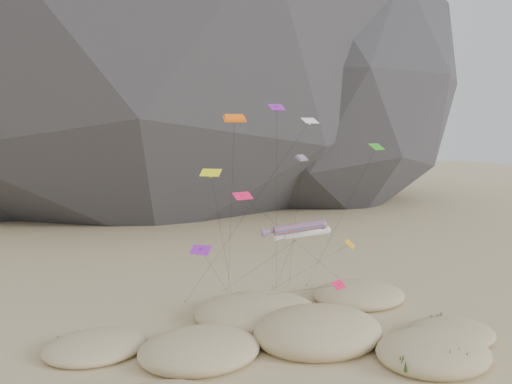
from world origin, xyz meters
The scene contains 9 objects.
ground centered at (0.00, 0.00, 0.00)m, with size 500.00×500.00×0.00m, color #CCB789.
dunes centered at (-1.08, 4.98, 0.77)m, with size 47.65×35.16×4.55m.
dune_grass centered at (-0.97, 2.53, 0.84)m, with size 42.31×30.74×1.52m.
kite_stakes centered at (2.91, 22.11, 0.15)m, with size 24.19×4.45×0.30m.
rainbow_tube_kite centered at (0.67, 7.14, 12.40)m, with size 9.12×18.60×13.25m.
white_tube_kite centered at (2.38, 8.66, 11.38)m, with size 10.08×14.87×12.06m.
orange_parafoil centered at (-5.18, 10.66, 23.92)m, with size 5.04×15.41×24.72m.
multi_parafoil centered at (4.61, 14.13, 19.29)m, with size 4.61×12.06×19.99m.
delta_kites centered at (1.30, 11.16, 15.57)m, with size 26.27×18.87×25.78m.
Camera 1 is at (-22.32, -41.08, 23.06)m, focal length 35.00 mm.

